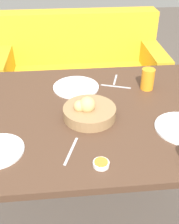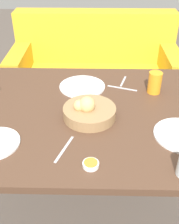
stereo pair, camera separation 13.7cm
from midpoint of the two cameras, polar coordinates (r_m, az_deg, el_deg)
The scene contains 10 objects.
ground_plane at distance 1.95m, azimuth -2.65°, elevation -18.37°, with size 10.00×10.00×0.00m, color #564C44.
dining_table at distance 1.48m, azimuth -3.31°, elevation -2.60°, with size 1.54×1.01×0.74m.
couch at distance 2.62m, azimuth -3.60°, elevation 6.35°, with size 1.44×0.70×0.90m.
bread_basket at distance 1.37m, azimuth -3.01°, elevation 0.05°, with size 0.26×0.26×0.12m.
plate_far_center at distance 1.64m, azimuth -5.16°, elevation 5.00°, with size 0.27×0.27×0.01m.
juice_glass at distance 1.63m, azimuth 9.37°, elevation 6.55°, with size 0.07×0.07×0.12m.
jam_bowl_honey at distance 1.12m, azimuth -1.18°, elevation -10.60°, with size 0.07×0.07×0.02m.
fork_silver at distance 1.65m, azimuth 2.98°, elevation 5.13°, with size 0.17×0.07×0.00m.
knife_silver at distance 1.20m, azimuth -7.08°, elevation -7.98°, with size 0.07×0.17×0.00m.
spoon_coffee at distance 1.73m, azimuth 2.99°, elevation 6.53°, with size 0.05×0.13×0.00m.
Camera 1 is at (-0.10, -1.19, 1.54)m, focal length 45.00 mm.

